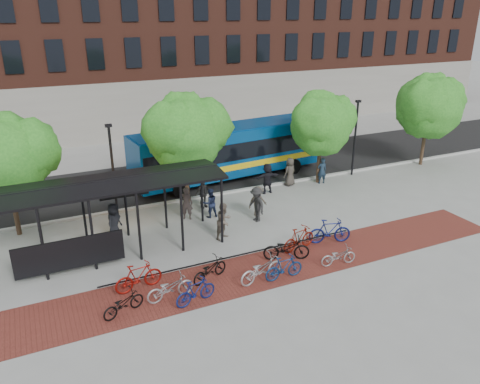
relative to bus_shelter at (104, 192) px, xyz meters
name	(u,v)px	position (x,y,z in m)	size (l,w,h in m)	color
ground	(259,217)	(8.13, 0.48, -3.00)	(160.00, 160.00, 0.00)	#9E9E99
asphalt_street	(207,174)	(8.13, 8.48, -2.99)	(160.00, 8.00, 0.01)	black
curb	(230,192)	(8.13, 4.48, -2.94)	(160.00, 0.25, 0.12)	#B7B7B2
brick_strip	(271,268)	(6.13, -4.52, -3.00)	(24.00, 3.00, 0.01)	maroon
bike_rack_rail	(236,265)	(4.83, -3.62, -3.00)	(12.00, 0.05, 0.95)	black
building_brick	(232,15)	(18.13, 26.48, 7.00)	(55.00, 14.00, 20.00)	#5C2C20
bus_shelter	(104,192)	(0.00, 0.00, 0.00)	(10.60, 3.07, 3.60)	black
tree_a	(6,154)	(-3.77, 3.83, 1.24)	(4.90, 4.00, 6.18)	#382619
tree_b	(186,130)	(5.23, 3.83, 1.46)	(5.15, 4.20, 6.47)	#382619
tree_c	(322,121)	(14.22, 3.83, 1.06)	(4.66, 3.80, 5.92)	#382619
tree_d	(430,103)	(23.23, 3.83, 1.47)	(5.39, 4.40, 6.55)	#382619
lamp_post_left	(113,168)	(1.13, 4.08, -0.25)	(0.35, 0.20, 5.12)	black
lamp_post_right	(355,136)	(17.13, 4.08, -0.25)	(0.35, 0.20, 5.12)	black
bus	(230,149)	(9.23, 6.93, -0.95)	(13.41, 4.20, 3.56)	navy
bike_0	(123,304)	(-0.46, -5.13, -2.55)	(0.59, 1.70, 0.90)	black
bike_1	(138,277)	(0.45, -3.76, -2.40)	(0.56, 1.99, 1.20)	maroon
bike_2	(170,288)	(1.41, -4.92, -2.49)	(0.67, 1.93, 1.01)	#98989A
bike_3	(196,291)	(2.22, -5.62, -2.47)	(0.49, 1.75, 1.05)	navy
bike_4	(210,270)	(3.33, -4.28, -2.52)	(0.64, 1.82, 0.96)	black
bike_6	(261,269)	(5.25, -5.27, -2.44)	(0.74, 2.12, 1.11)	#A7A6A9
bike_7	(284,268)	(6.19, -5.53, -2.47)	(0.50, 1.77, 1.06)	navy
bike_8	(286,248)	(7.12, -4.15, -2.44)	(0.74, 2.11, 1.11)	black
bike_9	(299,239)	(8.12, -3.61, -2.41)	(0.55, 1.95, 1.17)	maroon
bike_10	(338,256)	(8.97, -5.55, -2.56)	(0.58, 1.67, 0.88)	#949597
bike_11	(330,231)	(9.84, -3.63, -2.37)	(0.59, 2.09, 1.26)	navy
pedestrian_0	(114,222)	(0.45, 1.10, -2.03)	(0.94, 0.61, 1.93)	black
pedestrian_1	(186,203)	(4.46, 1.94, -2.08)	(0.67, 0.44, 1.84)	#3F3532
pedestrian_2	(210,203)	(5.71, 1.65, -2.17)	(0.81, 0.63, 1.66)	#1A223C
pedestrian_3	(257,201)	(8.12, 0.71, -2.14)	(1.11, 0.64, 1.71)	#4C4438
pedestrian_4	(203,193)	(5.83, 3.07, -2.15)	(1.00, 0.41, 1.70)	black
pedestrian_5	(267,178)	(10.22, 3.53, -2.05)	(1.77, 0.56, 1.90)	black
pedestrian_6	(290,172)	(12.17, 4.07, -2.08)	(0.90, 0.59, 1.84)	#3E3832
pedestrian_7	(322,171)	(14.25, 3.53, -2.14)	(0.63, 0.41, 1.72)	#1C2E41
pedestrian_8	(224,221)	(5.39, -1.02, -2.05)	(0.92, 0.71, 1.89)	#66594B
pedestrian_9	(257,204)	(7.76, 0.13, -2.04)	(1.24, 0.71, 1.92)	#252525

